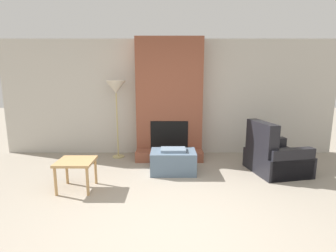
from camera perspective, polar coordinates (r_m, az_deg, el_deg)
The scene contains 7 objects.
ground_plane at distance 3.37m, azimuth 0.25°, elevation -21.36°, with size 24.00×24.00×0.00m, color gray.
wall_back at distance 6.05m, azimuth -0.02°, elevation 6.16°, with size 7.62×0.06×2.60m, color #BCB7AD.
fireplace at distance 5.79m, azimuth -0.01°, elevation 5.17°, with size 1.43×0.76×2.60m.
ottoman at distance 4.96m, azimuth 0.86°, elevation -7.70°, with size 0.84×0.55×0.47m.
armchair at distance 5.33m, azimuth 21.65°, elevation -6.39°, with size 1.08×1.11×0.98m.
side_table at distance 4.44m, azimuth -19.70°, elevation -7.98°, with size 0.57×0.53×0.48m.
floor_lamp_left at distance 5.78m, azimuth -11.55°, elevation 7.74°, with size 0.42×0.42×1.70m.
Camera 1 is at (-0.03, -2.85, 1.79)m, focal length 28.00 mm.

